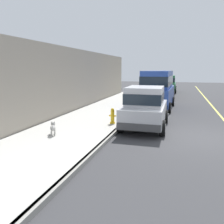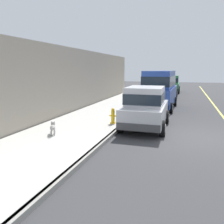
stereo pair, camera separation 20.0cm
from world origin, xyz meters
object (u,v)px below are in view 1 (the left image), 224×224
(car_tan_sedan, at_px, (163,88))
(car_silver_hatchback, at_px, (145,107))
(car_blue_van, at_px, (157,88))
(fire_hydrant, at_px, (112,116))
(dog_grey, at_px, (53,127))
(car_green_sedan, at_px, (168,84))

(car_tan_sedan, bearing_deg, car_silver_hatchback, -89.66)
(car_silver_hatchback, xyz_separation_m, car_blue_van, (-0.01, 5.61, 0.42))
(fire_hydrant, bearing_deg, dog_grey, -124.19)
(car_silver_hatchback, distance_m, car_tan_sedan, 11.24)
(car_blue_van, distance_m, car_green_sedan, 11.44)
(fire_hydrant, bearing_deg, car_tan_sedan, 82.86)
(car_silver_hatchback, distance_m, dog_grey, 4.11)
(car_blue_van, relative_size, car_green_sedan, 1.07)
(car_blue_van, bearing_deg, fire_hydrant, -104.50)
(dog_grey, relative_size, fire_hydrant, 0.95)
(car_tan_sedan, distance_m, dog_grey, 14.16)
(car_green_sedan, bearing_deg, car_silver_hatchback, -90.21)
(car_green_sedan, height_order, dog_grey, car_green_sedan)
(car_silver_hatchback, xyz_separation_m, car_tan_sedan, (-0.07, 11.24, 0.01))
(car_silver_hatchback, height_order, fire_hydrant, car_silver_hatchback)
(car_blue_van, bearing_deg, car_silver_hatchback, -89.93)
(car_tan_sedan, bearing_deg, fire_hydrant, -97.14)
(car_green_sedan, relative_size, fire_hydrant, 6.38)
(car_silver_hatchback, xyz_separation_m, fire_hydrant, (-1.49, -0.11, -0.50))
(car_silver_hatchback, relative_size, car_green_sedan, 0.82)
(car_blue_van, xyz_separation_m, dog_grey, (-3.15, -8.18, -0.97))
(car_silver_hatchback, relative_size, car_blue_van, 0.77)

